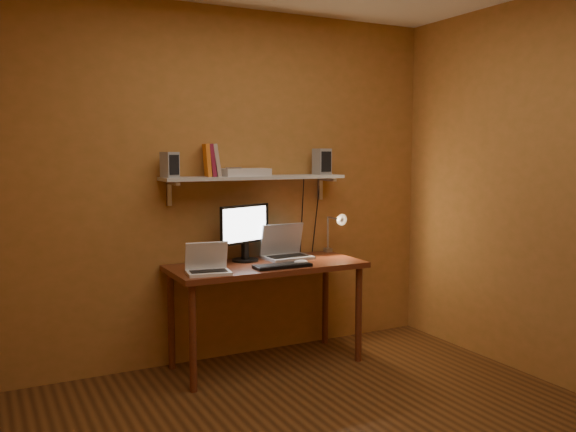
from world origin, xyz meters
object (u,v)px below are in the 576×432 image
speaker_left (170,165)px  speaker_right (322,162)px  desk_lamp (336,228)px  router (245,172)px  keyboard (282,266)px  wall_shelf (255,178)px  monitor (245,230)px  netbook (208,265)px  desk (266,275)px  laptop (285,249)px  mouse (301,262)px  shelf_camera (234,172)px

speaker_left → speaker_right: speaker_right is taller
desk_lamp → router: (-0.74, 0.07, 0.44)m
keyboard → router: router is taller
wall_shelf → monitor: size_ratio=3.17×
monitor → speaker_right: bearing=-17.0°
monitor → netbook: 0.53m
desk → laptop: 0.31m
keyboard → speaker_left: speaker_left is taller
netbook → speaker_right: speaker_right is taller
laptop → router: router is taller
speaker_left → desk: bearing=-37.1°
desk → desk_lamp: 0.73m
wall_shelf → monitor: wall_shelf is taller
desk_lamp → desk: bearing=-169.2°
netbook → speaker_right: 1.31m
wall_shelf → speaker_right: speaker_right is taller
netbook → router: size_ratio=0.93×
router → speaker_left: bearing=179.4°
keyboard → router: 0.75m
speaker_right → monitor: bearing=177.0°
mouse → speaker_right: 0.88m
speaker_right → mouse: bearing=-142.3°
wall_shelf → mouse: size_ratio=12.94×
wall_shelf → shelf_camera: bearing=-162.9°
keyboard → mouse: 0.16m
shelf_camera → router: 0.13m
speaker_right → laptop: bearing=-178.0°
speaker_left → monitor: bearing=-23.4°
laptop → speaker_left: (-0.87, 0.05, 0.64)m
netbook → desk_lamp: bearing=21.6°
laptop → speaker_left: size_ratio=2.04×
desk_lamp → shelf_camera: shelf_camera is taller
keyboard → netbook: bearing=176.6°
monitor → router: (0.02, 0.03, 0.42)m
speaker_right → shelf_camera: (-0.77, -0.06, -0.07)m
netbook → speaker_right: size_ratio=1.54×
wall_shelf → speaker_left: bearing=179.6°
keyboard → speaker_right: bearing=36.3°
shelf_camera → speaker_left: bearing=172.0°
speaker_left → shelf_camera: size_ratio=1.55×
wall_shelf → router: 0.09m
keyboard → speaker_left: size_ratio=2.33×
shelf_camera → desk_lamp: bearing=-0.6°
speaker_left → router: size_ratio=0.53×
laptop → speaker_right: (0.35, 0.05, 0.66)m
netbook → desk_lamp: desk_lamp is taller
laptop → mouse: bearing=-98.3°
speaker_left → shelf_camera: 0.46m
mouse → shelf_camera: (-0.39, 0.30, 0.64)m
speaker_right → desk_lamp: bearing=-45.1°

